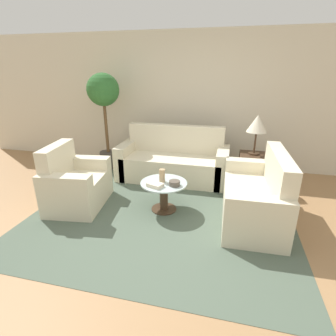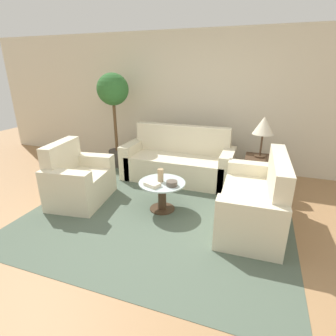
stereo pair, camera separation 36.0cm
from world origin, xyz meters
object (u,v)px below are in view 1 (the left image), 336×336
object	(u,v)px
book_stack	(155,185)
sofa_main	(173,162)
loveseat	(258,198)
bowl	(174,183)
vase	(162,176)
armchair	(74,186)
table_lamp	(257,125)
potted_plant	(104,102)
coffee_table	(164,192)

from	to	relation	value
book_stack	sofa_main	bearing A→B (deg)	113.02
loveseat	bowl	size ratio (longest dim) A/B	9.83
loveseat	bowl	world-z (taller)	loveseat
bowl	book_stack	xyz separation A→B (m)	(-0.24, -0.10, -0.01)
vase	bowl	size ratio (longest dim) A/B	1.22
armchair	table_lamp	size ratio (longest dim) A/B	1.62
potted_plant	bowl	xyz separation A→B (m)	(1.71, -1.50, -0.87)
book_stack	potted_plant	bearing A→B (deg)	153.22
bowl	book_stack	size ratio (longest dim) A/B	0.63
loveseat	vase	xyz separation A→B (m)	(-1.30, -0.04, 0.21)
coffee_table	vase	bearing A→B (deg)	148.06
vase	potted_plant	bearing A→B (deg)	136.78
coffee_table	bowl	xyz separation A→B (m)	(0.17, -0.07, 0.19)
coffee_table	table_lamp	xyz separation A→B (m)	(1.25, 1.17, 0.79)
armchair	table_lamp	distance (m)	2.98
loveseat	vase	bearing A→B (deg)	-89.75
potted_plant	coffee_table	bearing A→B (deg)	-43.04
armchair	bowl	xyz separation A→B (m)	(1.48, 0.08, 0.16)
armchair	book_stack	bearing A→B (deg)	-98.30
vase	bowl	world-z (taller)	vase
armchair	sofa_main	bearing A→B (deg)	-48.92
coffee_table	book_stack	size ratio (longest dim) A/B	2.73
coffee_table	book_stack	bearing A→B (deg)	-114.66
armchair	book_stack	size ratio (longest dim) A/B	4.40
loveseat	table_lamp	xyz separation A→B (m)	(-0.02, 1.11, 0.76)
armchair	coffee_table	world-z (taller)	armchair
bowl	book_stack	bearing A→B (deg)	-158.25
loveseat	book_stack	world-z (taller)	loveseat
loveseat	sofa_main	bearing A→B (deg)	-130.71
sofa_main	bowl	distance (m)	1.31
table_lamp	armchair	bearing A→B (deg)	-152.78
book_stack	vase	bearing A→B (deg)	96.22
coffee_table	book_stack	world-z (taller)	book_stack
bowl	sofa_main	bearing A→B (deg)	103.13
table_lamp	potted_plant	world-z (taller)	potted_plant
table_lamp	potted_plant	distance (m)	2.81
loveseat	potted_plant	xyz separation A→B (m)	(-2.81, 1.38, 1.02)
potted_plant	bowl	world-z (taller)	potted_plant
coffee_table	book_stack	distance (m)	0.25
vase	book_stack	xyz separation A→B (m)	(-0.05, -0.18, -0.07)
sofa_main	loveseat	distance (m)	1.81
potted_plant	vase	size ratio (longest dim) A/B	10.03
vase	coffee_table	bearing A→B (deg)	-31.94
potted_plant	book_stack	bearing A→B (deg)	-47.61
coffee_table	vase	world-z (taller)	vase
sofa_main	potted_plant	size ratio (longest dim) A/B	1.06
table_lamp	book_stack	world-z (taller)	table_lamp
table_lamp	bowl	world-z (taller)	table_lamp
table_lamp	bowl	distance (m)	1.75
vase	sofa_main	bearing A→B (deg)	94.84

